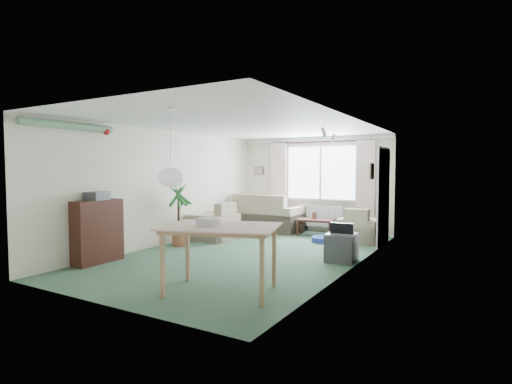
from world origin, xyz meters
The scene contains 25 objects.
ground centered at (0.00, 0.00, 0.00)m, with size 6.50×6.50×0.00m, color #32533C.
window centered at (0.20, 3.23, 1.50)m, with size 1.80×0.03×1.30m, color white.
curtain_rod centered at (0.20, 3.15, 2.27)m, with size 2.60×0.03×0.03m, color black.
curtain_left centered at (-0.95, 3.13, 1.27)m, with size 0.45×0.08×2.00m, color beige.
curtain_right centered at (1.35, 3.13, 1.27)m, with size 0.45×0.08×2.00m, color beige.
radiator centered at (0.20, 3.19, 0.40)m, with size 1.20×0.10×0.55m, color white.
doorway centered at (1.99, 2.20, 1.00)m, with size 0.03×0.95×2.00m, color black.
pendant_lamp centered at (0.20, -2.30, 1.48)m, with size 0.36×0.36×0.36m, color white.
tinsel_garland centered at (-1.92, -2.30, 2.28)m, with size 1.60×1.60×0.12m, color #196626.
bauble_cluster_a centered at (1.30, 0.90, 2.22)m, with size 0.20×0.20×0.20m, color silver.
bauble_cluster_b centered at (1.60, -0.30, 2.22)m, with size 0.20×0.20×0.20m, color silver.
wall_picture_back centered at (-1.60, 3.23, 1.55)m, with size 0.28×0.03×0.22m, color brown.
wall_picture_right centered at (1.98, 1.20, 1.55)m, with size 0.03×0.24×0.30m, color brown.
sofa centered at (-1.10, 2.75, 0.47)m, with size 1.88×1.00×0.94m, color beige.
armchair_corner centered at (1.48, 2.32, 0.37)m, with size 0.83×0.79×0.75m, color tan.
armchair_left centered at (-1.50, 0.95, 0.42)m, with size 0.94×0.89×0.84m, color beige.
coffee_table centered at (0.31, 2.61, 0.20)m, with size 0.88×0.49×0.39m, color black.
photo_frame centered at (0.28, 2.61, 0.47)m, with size 0.12×0.02×0.16m, color brown.
bookshelf centered at (-1.84, -1.88, 0.54)m, with size 0.29×0.88×1.07m, color black.
hifi_box centered at (-1.83, -1.88, 1.14)m, with size 0.28×0.35×0.14m, color #38393E.
houseplant centered at (-1.65, -0.04, 0.67)m, with size 0.58×0.58×1.35m, color #21561D.
dining_table centered at (0.90, -2.15, 0.42)m, with size 1.35×0.90×0.85m, color tan.
gift_box centered at (0.76, -2.24, 0.91)m, with size 0.25×0.18×0.12m, color silver.
tv_cube centered at (1.70, 0.32, 0.24)m, with size 0.48×0.53×0.48m, color #3B3C41.
pet_bed centered at (0.80, 1.90, 0.06)m, with size 0.56×0.56×0.11m, color #272199.
Camera 1 is at (3.84, -6.32, 1.59)m, focal length 28.00 mm.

